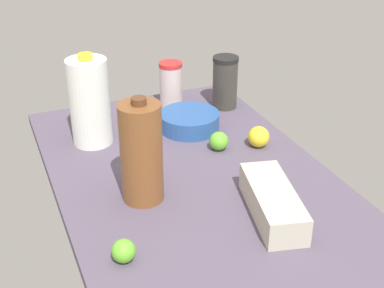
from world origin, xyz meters
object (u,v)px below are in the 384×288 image
object	(u,v)px
lime_loose	(81,113)
tumbler_cup	(171,84)
egg_carton	(273,202)
lime_beside_bowl	(219,141)
lemon_by_jug	(259,137)
shaker_bottle	(225,82)
lime_far_back	(124,251)
milk_jug	(90,102)
chocolate_milk_jug	(141,153)
mixing_bowl	(189,121)

from	to	relation	value
lime_loose	tumbler_cup	bearing A→B (deg)	89.56
egg_carton	lime_beside_bowl	xyz separation A→B (cm)	(-36.46, 2.16, -0.78)
lemon_by_jug	shaker_bottle	bearing A→B (deg)	173.84
lemon_by_jug	lime_far_back	world-z (taller)	lemon_by_jug
lime_loose	lime_far_back	world-z (taller)	same
egg_carton	milk_jug	world-z (taller)	milk_jug
milk_jug	lime_far_back	bearing A→B (deg)	-6.65
egg_carton	lime_beside_bowl	bearing A→B (deg)	-170.18
egg_carton	tumbler_cup	bearing A→B (deg)	-167.13
lemon_by_jug	egg_carton	bearing A→B (deg)	-23.40
tumbler_cup	shaker_bottle	world-z (taller)	shaker_bottle
egg_carton	chocolate_milk_jug	world-z (taller)	chocolate_milk_jug
milk_jug	mixing_bowl	xyz separation A→B (cm)	(3.05, 31.96, -11.00)
lime_beside_bowl	egg_carton	bearing A→B (deg)	-3.38
shaker_bottle	milk_jug	bearing A→B (deg)	-80.01
lime_loose	lime_far_back	distance (cm)	77.18
milk_jug	shaker_bottle	bearing A→B (deg)	99.99
egg_carton	shaker_bottle	distance (cm)	68.06
lemon_by_jug	lime_far_back	size ratio (longest dim) A/B	1.22
tumbler_cup	milk_jug	bearing A→B (deg)	-62.32
egg_carton	lime_loose	bearing A→B (deg)	-143.08
egg_carton	lime_beside_bowl	size ratio (longest dim) A/B	4.79
lime_beside_bowl	mixing_bowl	bearing A→B (deg)	-170.40
mixing_bowl	lime_loose	xyz separation A→B (cm)	(-20.67, -31.83, -0.16)
mixing_bowl	lime_far_back	xyz separation A→B (cm)	(56.19, -38.87, -0.11)
lime_beside_bowl	shaker_bottle	bearing A→B (deg)	151.34
milk_jug	lime_loose	xyz separation A→B (cm)	(-17.62, 0.13, -11.16)
mixing_bowl	egg_carton	bearing A→B (deg)	0.77
tumbler_cup	milk_jug	world-z (taller)	milk_jug
mixing_bowl	lime_beside_bowl	bearing A→B (deg)	9.60
milk_jug	lime_loose	world-z (taller)	milk_jug
milk_jug	lime_beside_bowl	world-z (taller)	milk_jug
milk_jug	egg_carton	bearing A→B (deg)	30.05
egg_carton	chocolate_milk_jug	bearing A→B (deg)	-112.51
tumbler_cup	egg_carton	size ratio (longest dim) A/B	0.58
lemon_by_jug	lime_beside_bowl	bearing A→B (deg)	-102.92
egg_carton	mixing_bowl	world-z (taller)	egg_carton
egg_carton	shaker_bottle	size ratio (longest dim) A/B	1.50
egg_carton	shaker_bottle	bearing A→B (deg)	177.84
egg_carton	lime_loose	xyz separation A→B (cm)	(-74.09, -32.55, -1.03)
lemon_by_jug	lime_far_back	bearing A→B (deg)	-56.09
shaker_bottle	chocolate_milk_jug	bearing A→B (deg)	-45.10
tumbler_cup	lime_beside_bowl	bearing A→B (deg)	2.63
tumbler_cup	shaker_bottle	bearing A→B (deg)	64.29
egg_carton	lime_beside_bowl	distance (cm)	36.53
milk_jug	lime_far_back	xyz separation A→B (cm)	(59.24, -6.91, -11.11)
chocolate_milk_jug	lemon_by_jug	xyz separation A→B (cm)	(-13.71, 42.22, -10.31)
chocolate_milk_jug	lemon_by_jug	distance (cm)	45.58
egg_carton	lime_loose	size ratio (longest dim) A/B	5.24
tumbler_cup	lime_beside_bowl	world-z (taller)	tumbler_cup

